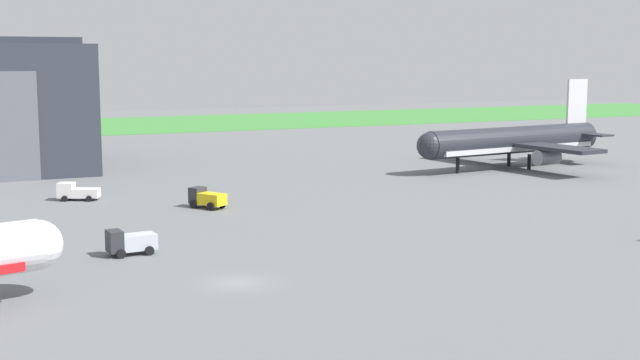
{
  "coord_description": "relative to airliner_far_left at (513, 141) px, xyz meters",
  "views": [
    {
      "loc": [
        -20.98,
        -60.94,
        17.16
      ],
      "look_at": [
        15.86,
        19.5,
        4.51
      ],
      "focal_mm": 48.17,
      "sensor_mm": 36.0,
      "label": 1
    }
  ],
  "objects": [
    {
      "name": "ground_plane",
      "position": [
        -61.66,
        -47.43,
        -4.25
      ],
      "size": [
        440.0,
        440.0,
        0.0
      ],
      "primitive_type": "plane",
      "color": "slate"
    },
    {
      "name": "grass_field_strip",
      "position": [
        -61.66,
        111.44,
        -4.21
      ],
      "size": [
        440.0,
        56.0,
        0.08
      ],
      "primitive_type": "cube",
      "color": "#40893B",
      "rests_on": "ground_plane"
    },
    {
      "name": "airliner_far_left",
      "position": [
        0.0,
        0.0,
        0.0
      ],
      "size": [
        36.44,
        31.33,
        13.69
      ],
      "color": "#282B33",
      "rests_on": "ground_plane"
    },
    {
      "name": "stair_truck",
      "position": [
        -67.14,
        -34.49,
        -3.11
      ],
      "size": [
        4.33,
        2.6,
        2.3
      ],
      "color": "#2D2D33",
      "rests_on": "ground_plane"
    },
    {
      "name": "fuel_bowser",
      "position": [
        -66.76,
        -2.71,
        -3.2
      ],
      "size": [
        5.21,
        3.76,
        2.15
      ],
      "color": "white",
      "rests_on": "ground_plane"
    },
    {
      "name": "pushback_tractor",
      "position": [
        -54.04,
        -14.61,
        -3.07
      ],
      "size": [
        3.82,
        4.69,
        2.33
      ],
      "color": "#2D2D33",
      "rests_on": "ground_plane"
    }
  ]
}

